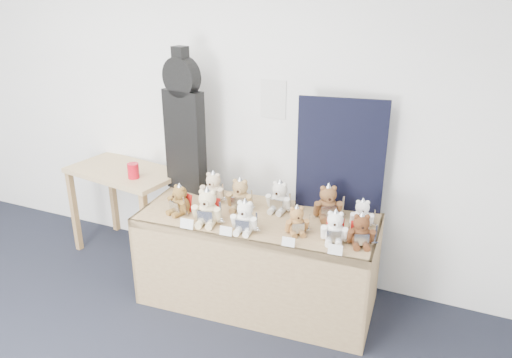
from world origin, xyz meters
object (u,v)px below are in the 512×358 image
at_px(teddy_front_far_right, 335,228).
at_px(teddy_back_left, 213,188).
at_px(teddy_back_centre_right, 279,198).
at_px(teddy_back_end, 362,215).
at_px(teddy_front_centre, 245,218).
at_px(teddy_front_end, 361,231).
at_px(side_table, 125,183).
at_px(teddy_front_left, 208,208).
at_px(teddy_back_centre_left, 240,195).
at_px(teddy_back_right, 328,203).
at_px(display_table, 254,240).
at_px(teddy_front_right, 297,221).
at_px(red_cup, 133,171).
at_px(teddy_front_far_left, 180,201).
at_px(guitar_case, 184,123).

relative_size(teddy_front_far_right, teddy_back_left, 0.93).
relative_size(teddy_back_centre_right, teddy_back_end, 1.18).
bearing_deg(teddy_front_centre, teddy_front_end, 3.00).
distance_m(side_table, teddy_front_left, 1.18).
distance_m(teddy_back_centre_left, teddy_back_end, 0.91).
relative_size(teddy_front_left, teddy_back_right, 1.03).
bearing_deg(teddy_front_end, teddy_front_left, 166.86).
bearing_deg(teddy_front_left, side_table, 146.42).
height_order(teddy_front_end, teddy_back_left, teddy_back_left).
distance_m(display_table, teddy_front_left, 0.43).
bearing_deg(teddy_front_right, teddy_back_left, 131.40).
xyz_separation_m(red_cup, teddy_back_end, (1.89, 0.06, -0.05)).
bearing_deg(teddy_back_right, red_cup, 159.20).
xyz_separation_m(red_cup, teddy_front_right, (1.51, -0.22, -0.05)).
relative_size(display_table, teddy_front_left, 6.08).
relative_size(red_cup, teddy_back_left, 0.47).
xyz_separation_m(teddy_back_centre_left, teddy_back_right, (0.64, 0.12, 0.00)).
distance_m(side_table, teddy_front_centre, 1.46).
bearing_deg(teddy_front_far_left, teddy_front_centre, 11.36).
xyz_separation_m(teddy_front_left, teddy_back_centre_right, (0.39, 0.39, -0.01)).
distance_m(teddy_front_centre, teddy_back_right, 0.63).
height_order(teddy_front_far_left, teddy_front_far_right, teddy_front_far_left).
xyz_separation_m(side_table, teddy_front_far_left, (0.81, -0.40, 0.15)).
bearing_deg(teddy_back_end, teddy_front_right, -159.88).
distance_m(teddy_front_centre, teddy_back_centre_right, 0.41).
distance_m(guitar_case, teddy_front_right, 1.23).
height_order(guitar_case, teddy_front_far_right, guitar_case).
xyz_separation_m(teddy_back_centre_right, teddy_back_right, (0.36, 0.03, 0.01)).
xyz_separation_m(display_table, teddy_front_right, (0.34, -0.05, 0.25)).
height_order(teddy_front_end, teddy_back_centre_right, teddy_back_centre_right).
bearing_deg(teddy_front_far_left, teddy_front_far_right, 20.06).
xyz_separation_m(guitar_case, teddy_front_far_right, (1.35, -0.37, -0.46)).
xyz_separation_m(teddy_front_centre, teddy_back_centre_left, (-0.19, 0.31, 0.01)).
xyz_separation_m(side_table, teddy_back_left, (0.94, -0.11, 0.16)).
distance_m(teddy_back_centre_left, teddy_back_centre_right, 0.30).
relative_size(teddy_front_centre, teddy_back_right, 0.91).
bearing_deg(teddy_back_right, teddy_front_end, -67.82).
height_order(teddy_back_left, teddy_back_centre_left, teddy_back_centre_left).
bearing_deg(teddy_back_left, teddy_front_right, -20.49).
distance_m(teddy_front_far_right, teddy_back_right, 0.35).
xyz_separation_m(display_table, teddy_front_end, (0.77, -0.04, 0.26)).
xyz_separation_m(teddy_front_end, teddy_back_end, (-0.05, 0.26, -0.01)).
xyz_separation_m(teddy_front_centre, teddy_front_end, (0.77, 0.13, -0.00)).
xyz_separation_m(teddy_front_far_right, teddy_front_end, (0.17, 0.03, -0.00)).
distance_m(display_table, teddy_front_end, 0.82).
distance_m(side_table, teddy_back_end, 2.10).
height_order(teddy_back_centre_left, teddy_back_end, teddy_back_centre_left).
bearing_deg(teddy_front_far_left, teddy_front_end, 21.02).
relative_size(red_cup, teddy_back_centre_right, 0.47).
relative_size(side_table, teddy_front_end, 4.16).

